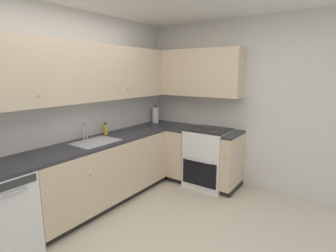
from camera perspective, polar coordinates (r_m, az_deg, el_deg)
The scene contains 13 objects.
wall_back at distance 3.47m, azimuth -23.52°, elevation 2.62°, with size 4.23×0.05×2.53m, color silver.
wall_right at distance 4.14m, azimuth 15.54°, elevation 4.43°, with size 0.05×3.21×2.53m, color silver.
lower_cabinets_back at distance 3.68m, azimuth -13.91°, elevation -9.81°, with size 2.06×0.62×0.85m.
countertop_back at distance 3.54m, azimuth -14.25°, elevation -3.21°, with size 3.27×0.60×0.04m, color #2D2D33.
lower_cabinets_right at distance 4.23m, azimuth 6.80°, elevation -6.70°, with size 0.62×1.07×0.85m.
countertop_right at distance 4.12m, azimuth 6.92°, elevation -0.91°, with size 0.60×1.07×0.03m.
oven_range at distance 4.17m, azimuth 8.98°, elevation -6.74°, with size 0.68×0.62×1.03m.
upper_cabinets_back at distance 3.44m, azimuth -18.59°, elevation 10.96°, with size 2.95×0.34×0.72m.
upper_cabinets_right at distance 4.25m, azimuth 5.35°, elevation 11.48°, with size 0.32×1.62×0.72m.
sink at distance 3.44m, azimuth -15.51°, elevation -4.07°, with size 0.56×0.40×0.10m.
faucet at distance 3.57m, azimuth -17.74°, elevation -0.85°, with size 0.07×0.16×0.22m.
soap_bottle at distance 3.80m, azimuth -13.49°, elevation -0.72°, with size 0.06×0.06×0.18m.
paper_towel_roll at distance 4.59m, azimuth -2.77°, elevation 2.39°, with size 0.11×0.11×0.33m.
Camera 1 is at (-1.79, -1.36, 1.74)m, focal length 27.92 mm.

